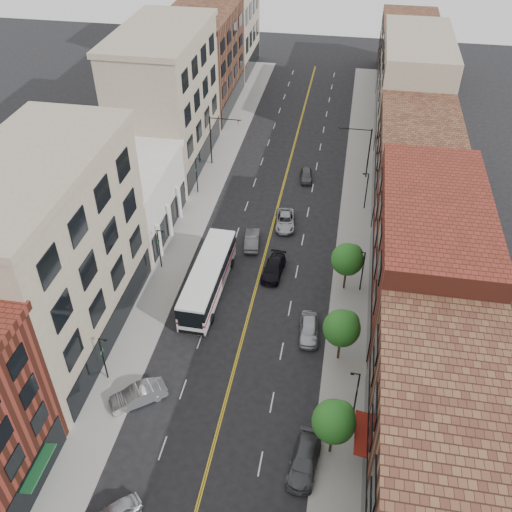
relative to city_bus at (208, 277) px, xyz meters
The scene contains 32 objects.
ground 21.69m from the city_bus, 77.08° to the right, with size 220.00×220.00×0.00m, color black.
sidewalk_left 15.00m from the city_bus, 110.33° to the left, with size 4.00×110.00×0.15m, color gray.
sidewalk_right 20.45m from the city_bus, 43.25° to the left, with size 4.00×110.00×0.15m, color gray.
bldg_l_tanoffice 16.18m from the city_bus, 146.52° to the right, with size 10.00×22.00×18.00m, color gray.
bldg_l_white 15.85m from the city_bus, 140.73° to the left, with size 10.00×14.00×8.00m, color silver.
bldg_l_far_a 30.39m from the city_bus, 114.30° to the left, with size 10.00×20.00×18.00m, color gray.
bldg_l_far_b 48.81m from the city_bus, 104.53° to the left, with size 10.00×20.00×15.00m, color #512C20.
bldg_l_far_c 66.56m from the city_bus, 100.61° to the left, with size 10.00×16.00×20.00m, color gray.
bldg_r_near 30.47m from the city_bus, 43.96° to the right, with size 10.00×26.00×10.00m, color #512C20.
bldg_r_mid 22.39m from the city_bus, ahead, with size 10.00×22.00×12.00m, color #5C2418.
bldg_r_far_a 32.54m from the city_bus, 47.65° to the left, with size 10.00×20.00×10.00m, color #512C20.
bldg_r_far_b 50.22m from the city_bus, 64.10° to the left, with size 10.00×22.00×14.00m, color gray.
bldg_r_far_c 68.61m from the city_bus, 71.42° to the left, with size 10.00×18.00×11.00m, color #512C20.
tree_r_1 22.25m from the city_bus, 50.06° to the right, with size 3.40×3.40×5.59m.
tree_r_2 15.98m from the city_bus, 26.14° to the right, with size 3.40×3.40×5.59m.
tree_r_3 14.69m from the city_bus, 11.99° to the left, with size 3.40×3.40×5.59m.
lamp_l_1 14.45m from the city_bus, 115.13° to the right, with size 0.81×0.55×5.05m.
lamp_l_2 6.86m from the city_bus, 154.27° to the left, with size 0.81×0.55×5.05m.
lamp_l_3 19.94m from the city_bus, 107.90° to the left, with size 0.81×0.55×5.05m.
lamp_r_1 20.50m from the city_bus, 39.59° to the right, with size 0.81×0.55×5.05m.
lamp_r_2 16.08m from the city_bus, 10.59° to the left, with size 0.81×0.55×5.05m.
lamp_r_3 24.68m from the city_bus, 50.21° to the left, with size 0.81×0.55×5.05m.
signal_mast_left 27.62m from the city_bus, 101.40° to the left, with size 4.49×0.18×7.20m.
signal_mast_right 31.00m from the city_bus, 60.74° to the left, with size 4.49×0.18×7.20m.
city_bus is the anchor object (origin of this frame).
car_angle_b 15.22m from the city_bus, 99.75° to the right, with size 1.71×4.90×1.61m, color #B6BABE.
car_parked_mid 22.36m from the city_bus, 56.78° to the right, with size 2.13×5.24×1.52m, color #434448.
car_parked_far 12.04m from the city_bus, 21.82° to the right, with size 1.87×4.65×1.58m, color #A5A7AD.
car_lane_behind 9.52m from the city_bus, 71.27° to the left, with size 1.61×4.61×1.52m, color #56555B.
car_lane_a 7.67m from the city_bus, 33.23° to the left, with size 2.05×5.04×1.46m, color black.
car_lane_b 15.01m from the city_bus, 64.95° to the left, with size 2.34×5.08×1.41m, color #9EA1A5.
car_lane_c 26.18m from the city_bus, 72.87° to the left, with size 1.61×4.01×1.37m, color #47474C.
Camera 1 is at (8.05, -22.70, 40.66)m, focal length 40.00 mm.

